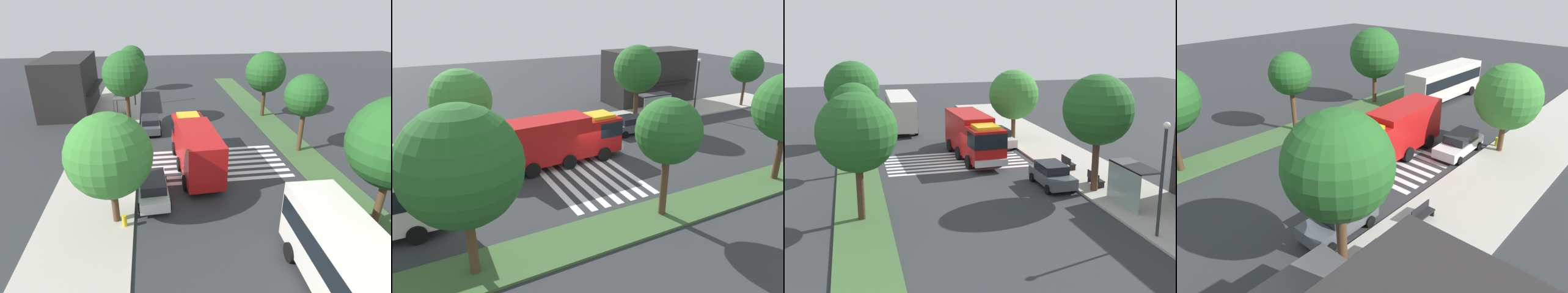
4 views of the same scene
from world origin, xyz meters
TOP-DOWN VIEW (x-y plane):
  - ground_plane at (0.00, 0.00)m, footprint 120.00×120.00m
  - sidewalk at (0.00, 9.02)m, footprint 60.00×5.58m
  - median_strip at (0.00, -7.73)m, footprint 60.00×3.00m
  - crosswalk at (-1.35, 0.00)m, footprint 5.85×11.21m
  - fire_truck at (-1.75, 1.69)m, footprint 9.39×3.17m
  - parked_car_west at (-5.67, 5.03)m, footprint 4.86×2.20m
  - parked_car_mid at (6.66, 5.03)m, footprint 4.27×2.06m
  - bus_stop_shelter at (11.51, 7.85)m, footprint 3.50×1.40m
  - bench_near_shelter at (7.51, 7.83)m, footprint 1.60×0.50m
  - bench_west_of_shelter at (3.17, 7.83)m, footprint 1.60×0.50m
  - street_lamp at (16.04, 6.83)m, footprint 0.36×0.36m
  - storefront_building at (15.36, 14.43)m, footprint 10.51×6.05m
  - sidewalk_tree_far_west at (-7.96, 7.23)m, footprint 4.76×4.76m
  - sidewalk_tree_west at (8.51, 7.23)m, footprint 4.55×4.55m
  - sidewalk_tree_center at (23.92, 7.23)m, footprint 3.70×3.70m
  - median_tree_far_west at (-10.35, -7.73)m, footprint 4.99×4.99m
  - median_tree_west at (-0.03, -7.73)m, footprint 3.50×3.50m
  - fire_hydrant at (-8.58, 6.73)m, footprint 0.28×0.28m

SIDE VIEW (x-z plane):
  - ground_plane at x=0.00m, z-range 0.00..0.00m
  - crosswalk at x=-1.35m, z-range 0.00..0.01m
  - sidewalk at x=0.00m, z-range 0.00..0.14m
  - median_strip at x=0.00m, z-range 0.00..0.14m
  - fire_hydrant at x=-8.58m, z-range 0.14..0.84m
  - bench_near_shelter at x=7.51m, z-range 0.14..1.04m
  - bench_west_of_shelter at x=3.17m, z-range 0.14..1.04m
  - parked_car_mid at x=6.66m, z-range 0.03..1.64m
  - parked_car_west at x=-5.67m, z-range 0.03..1.67m
  - bus_stop_shelter at x=11.51m, z-range 0.66..3.12m
  - fire_truck at x=-1.75m, z-range 0.21..3.84m
  - storefront_building at x=15.36m, z-range 0.00..6.34m
  - street_lamp at x=16.04m, z-range 0.69..6.67m
  - sidewalk_tree_far_west at x=-7.96m, z-range 1.06..7.69m
  - sidewalk_tree_center at x=23.92m, z-range 1.48..7.90m
  - median_tree_west at x=-0.03m, z-range 1.67..8.31m
  - median_tree_far_west at x=-10.35m, z-range 1.41..8.98m
  - sidewalk_tree_west at x=8.51m, z-range 1.66..9.32m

